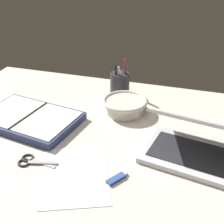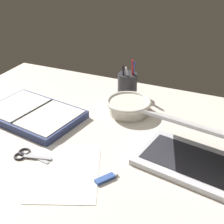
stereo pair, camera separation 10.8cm
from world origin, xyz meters
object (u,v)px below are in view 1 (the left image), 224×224
bowl (125,105)px  planner (30,119)px  laptop (197,144)px  scissors (30,161)px  pen_cup (120,83)px

bowl → planner: bowl is taller
laptop → scissors: laptop is taller
laptop → bowl: laptop is taller
laptop → bowl: size_ratio=1.95×
planner → pen_cup: bearing=61.9°
bowl → pen_cup: size_ratio=1.08×
laptop → scissors: 51.77cm
pen_cup → scissors: size_ratio=1.33×
pen_cup → planner: pen_cup is taller
pen_cup → scissors: 55.53cm
scissors → laptop: bearing=18.1°
bowl → scissors: size_ratio=1.44×
laptop → pen_cup: (-34.92, 35.66, 0.57)cm
bowl → scissors: 43.45cm
pen_cup → laptop: bearing=-45.6°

